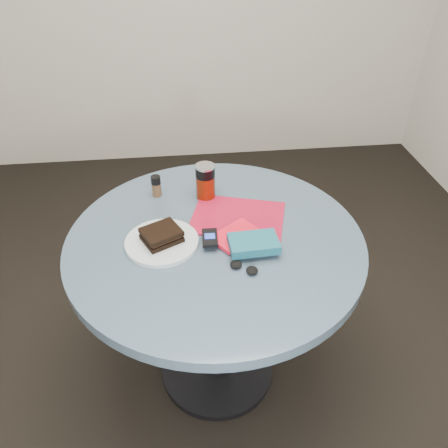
{
  "coord_description": "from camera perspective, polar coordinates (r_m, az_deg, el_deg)",
  "views": [
    {
      "loc": [
        -0.1,
        -1.14,
        1.67
      ],
      "look_at": [
        0.03,
        0.0,
        0.8
      ],
      "focal_mm": 35.0,
      "sensor_mm": 36.0,
      "label": 1
    }
  ],
  "objects": [
    {
      "name": "red_book",
      "position": [
        1.45,
        1.56,
        -1.52
      ],
      "size": [
        0.19,
        0.18,
        0.01
      ],
      "primitive_type": "cube",
      "rotation": [
        0.0,
        0.0,
        0.63
      ],
      "color": "red",
      "rests_on": "magazine"
    },
    {
      "name": "mp3_player",
      "position": [
        1.42,
        -1.86,
        -1.83
      ],
      "size": [
        0.05,
        0.09,
        0.02
      ],
      "color": "black",
      "rests_on": "red_book"
    },
    {
      "name": "novel",
      "position": [
        1.39,
        3.89,
        -2.56
      ],
      "size": [
        0.16,
        0.11,
        0.03
      ],
      "primitive_type": "cube",
      "rotation": [
        0.0,
        0.0,
        0.05
      ],
      "color": "#144F63",
      "rests_on": "red_book"
    },
    {
      "name": "soda_can",
      "position": [
        1.63,
        -2.44,
        5.55
      ],
      "size": [
        0.07,
        0.07,
        0.14
      ],
      "color": "#6C1905",
      "rests_on": "table"
    },
    {
      "name": "sandwich",
      "position": [
        1.43,
        -8.16,
        -1.43
      ],
      "size": [
        0.15,
        0.14,
        0.04
      ],
      "color": "black",
      "rests_on": "plate"
    },
    {
      "name": "table",
      "position": [
        1.58,
        -1.09,
        -6.27
      ],
      "size": [
        1.0,
        1.0,
        0.75
      ],
      "color": "black",
      "rests_on": "ground"
    },
    {
      "name": "ground",
      "position": [
        2.02,
        -0.89,
        -18.44
      ],
      "size": [
        4.0,
        4.0,
        0.0
      ],
      "primitive_type": "plane",
      "color": "black",
      "rests_on": "ground"
    },
    {
      "name": "pepper_grinder",
      "position": [
        1.67,
        -8.84,
        4.95
      ],
      "size": [
        0.04,
        0.04,
        0.08
      ],
      "color": "#513822",
      "rests_on": "table"
    },
    {
      "name": "magazine",
      "position": [
        1.55,
        1.81,
        0.86
      ],
      "size": [
        0.38,
        0.32,
        0.01
      ],
      "primitive_type": "cube",
      "rotation": [
        0.0,
        0.0,
        -0.29
      ],
      "color": "maroon",
      "rests_on": "table"
    },
    {
      "name": "plate",
      "position": [
        1.45,
        -8.12,
        -2.37
      ],
      "size": [
        0.3,
        0.3,
        0.02
      ],
      "primitive_type": "cylinder",
      "rotation": [
        0.0,
        0.0,
        0.31
      ],
      "color": "silver",
      "rests_on": "table"
    },
    {
      "name": "headphones",
      "position": [
        1.34,
        2.61,
        -5.69
      ],
      "size": [
        0.1,
        0.08,
        0.02
      ],
      "color": "black",
      "rests_on": "table"
    }
  ]
}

